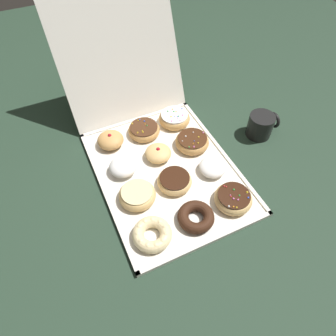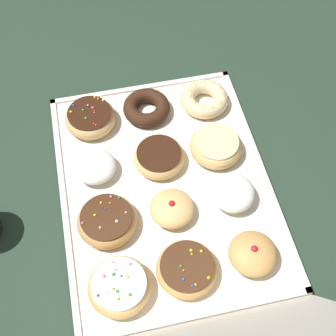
{
  "view_description": "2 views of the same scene",
  "coord_description": "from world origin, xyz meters",
  "px_view_note": "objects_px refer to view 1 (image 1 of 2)",
  "views": [
    {
      "loc": [
        -0.26,
        -0.56,
        0.79
      ],
      "look_at": [
        -0.0,
        -0.02,
        0.05
      ],
      "focal_mm": 32.05,
      "sensor_mm": 36.0,
      "label": 1
    },
    {
      "loc": [
        0.1,
        0.48,
        0.85
      ],
      "look_at": [
        -0.01,
        -0.01,
        0.05
      ],
      "focal_mm": 49.74,
      "sensor_mm": 36.0,
      "label": 2
    }
  ],
  "objects_px": {
    "jelly_filled_donut_7": "(159,153)",
    "sprinkle_donut_8": "(192,142)",
    "cruller_donut_0": "(152,234)",
    "chocolate_cake_ring_donut_1": "(195,217)",
    "powdered_filled_donut_6": "(123,167)",
    "jelly_filled_donut_9": "(111,140)",
    "sprinkle_donut_11": "(174,118)",
    "powdered_filled_donut_5": "(213,167)",
    "donut_box": "(167,172)",
    "glazed_ring_donut_3": "(137,195)",
    "coffee_mug": "(261,125)",
    "sprinkle_donut_10": "(143,130)",
    "sprinkle_donut_2": "(233,198)",
    "chocolate_frosted_donut_4": "(175,181)"
  },
  "relations": [
    {
      "from": "chocolate_frosted_donut_4",
      "to": "powdered_filled_donut_5",
      "type": "distance_m",
      "value": 0.14
    },
    {
      "from": "donut_box",
      "to": "glazed_ring_donut_3",
      "type": "relative_size",
      "value": 4.95
    },
    {
      "from": "donut_box",
      "to": "sprinkle_donut_10",
      "type": "height_order",
      "value": "sprinkle_donut_10"
    },
    {
      "from": "jelly_filled_donut_7",
      "to": "coffee_mug",
      "type": "relative_size",
      "value": 0.8
    },
    {
      "from": "cruller_donut_0",
      "to": "powdered_filled_donut_6",
      "type": "distance_m",
      "value": 0.26
    },
    {
      "from": "cruller_donut_0",
      "to": "sprinkle_donut_11",
      "type": "bearing_deg",
      "value": 56.67
    },
    {
      "from": "cruller_donut_0",
      "to": "chocolate_cake_ring_donut_1",
      "type": "relative_size",
      "value": 1.03
    },
    {
      "from": "powdered_filled_donut_5",
      "to": "jelly_filled_donut_7",
      "type": "xyz_separation_m",
      "value": [
        -0.13,
        0.13,
        0.0
      ]
    },
    {
      "from": "powdered_filled_donut_6",
      "to": "jelly_filled_donut_9",
      "type": "distance_m",
      "value": 0.13
    },
    {
      "from": "chocolate_cake_ring_donut_1",
      "to": "cruller_donut_0",
      "type": "bearing_deg",
      "value": 178.65
    },
    {
      "from": "jelly_filled_donut_9",
      "to": "sprinkle_donut_11",
      "type": "distance_m",
      "value": 0.25
    },
    {
      "from": "glazed_ring_donut_3",
      "to": "powdered_filled_donut_6",
      "type": "xyz_separation_m",
      "value": [
        -0.0,
        0.12,
        0.0
      ]
    },
    {
      "from": "cruller_donut_0",
      "to": "glazed_ring_donut_3",
      "type": "distance_m",
      "value": 0.14
    },
    {
      "from": "jelly_filled_donut_9",
      "to": "sprinkle_donut_8",
      "type": "bearing_deg",
      "value": -26.22
    },
    {
      "from": "chocolate_cake_ring_donut_1",
      "to": "sprinkle_donut_2",
      "type": "xyz_separation_m",
      "value": [
        0.13,
        0.01,
        0.0
      ]
    },
    {
      "from": "chocolate_cake_ring_donut_1",
      "to": "sprinkle_donut_8",
      "type": "relative_size",
      "value": 0.92
    },
    {
      "from": "jelly_filled_donut_7",
      "to": "sprinkle_donut_8",
      "type": "relative_size",
      "value": 0.75
    },
    {
      "from": "glazed_ring_donut_3",
      "to": "sprinkle_donut_11",
      "type": "relative_size",
      "value": 0.98
    },
    {
      "from": "glazed_ring_donut_3",
      "to": "jelly_filled_donut_7",
      "type": "distance_m",
      "value": 0.18
    },
    {
      "from": "sprinkle_donut_2",
      "to": "powdered_filled_donut_6",
      "type": "xyz_separation_m",
      "value": [
        -0.26,
        0.26,
        0.0
      ]
    },
    {
      "from": "chocolate_frosted_donut_4",
      "to": "jelly_filled_donut_9",
      "type": "xyz_separation_m",
      "value": [
        -0.13,
        0.25,
        0.0
      ]
    },
    {
      "from": "powdered_filled_donut_5",
      "to": "powdered_filled_donut_6",
      "type": "distance_m",
      "value": 0.29
    },
    {
      "from": "powdered_filled_donut_5",
      "to": "jelly_filled_donut_9",
      "type": "distance_m",
      "value": 0.37
    },
    {
      "from": "glazed_ring_donut_3",
      "to": "coffee_mug",
      "type": "height_order",
      "value": "coffee_mug"
    },
    {
      "from": "powdered_filled_donut_5",
      "to": "glazed_ring_donut_3",
      "type": "bearing_deg",
      "value": 179.28
    },
    {
      "from": "chocolate_cake_ring_donut_1",
      "to": "jelly_filled_donut_9",
      "type": "height_order",
      "value": "jelly_filled_donut_9"
    },
    {
      "from": "chocolate_frosted_donut_4",
      "to": "jelly_filled_donut_7",
      "type": "height_order",
      "value": "jelly_filled_donut_7"
    },
    {
      "from": "powdered_filled_donut_5",
      "to": "chocolate_frosted_donut_4",
      "type": "bearing_deg",
      "value": 178.4
    },
    {
      "from": "cruller_donut_0",
      "to": "powdered_filled_donut_5",
      "type": "distance_m",
      "value": 0.3
    },
    {
      "from": "chocolate_frosted_donut_4",
      "to": "powdered_filled_donut_5",
      "type": "xyz_separation_m",
      "value": [
        0.14,
        -0.0,
        0.0
      ]
    },
    {
      "from": "jelly_filled_donut_7",
      "to": "powdered_filled_donut_6",
      "type": "bearing_deg",
      "value": -177.04
    },
    {
      "from": "sprinkle_donut_10",
      "to": "powdered_filled_donut_6",
      "type": "bearing_deg",
      "value": -133.15
    },
    {
      "from": "cruller_donut_0",
      "to": "coffee_mug",
      "type": "bearing_deg",
      "value": 22.81
    },
    {
      "from": "jelly_filled_donut_9",
      "to": "sprinkle_donut_11",
      "type": "bearing_deg",
      "value": 1.97
    },
    {
      "from": "jelly_filled_donut_7",
      "to": "chocolate_frosted_donut_4",
      "type": "bearing_deg",
      "value": -91.17
    },
    {
      "from": "sprinkle_donut_2",
      "to": "jelly_filled_donut_7",
      "type": "relative_size",
      "value": 1.29
    },
    {
      "from": "jelly_filled_donut_9",
      "to": "sprinkle_donut_10",
      "type": "relative_size",
      "value": 0.8
    },
    {
      "from": "cruller_donut_0",
      "to": "chocolate_frosted_donut_4",
      "type": "distance_m",
      "value": 0.19
    },
    {
      "from": "glazed_ring_donut_3",
      "to": "sprinkle_donut_10",
      "type": "bearing_deg",
      "value": 64.11
    },
    {
      "from": "sprinkle_donut_11",
      "to": "coffee_mug",
      "type": "height_order",
      "value": "coffee_mug"
    },
    {
      "from": "powdered_filled_donut_5",
      "to": "cruller_donut_0",
      "type": "bearing_deg",
      "value": -153.79
    },
    {
      "from": "donut_box",
      "to": "coffee_mug",
      "type": "xyz_separation_m",
      "value": [
        0.39,
        0.02,
        0.04
      ]
    },
    {
      "from": "chocolate_cake_ring_donut_1",
      "to": "jelly_filled_donut_9",
      "type": "distance_m",
      "value": 0.41
    },
    {
      "from": "powdered_filled_donut_6",
      "to": "powdered_filled_donut_5",
      "type": "bearing_deg",
      "value": -25.13
    },
    {
      "from": "powdered_filled_donut_5",
      "to": "coffee_mug",
      "type": "relative_size",
      "value": 0.8
    },
    {
      "from": "sprinkle_donut_11",
      "to": "jelly_filled_donut_9",
      "type": "bearing_deg",
      "value": -178.03
    },
    {
      "from": "donut_box",
      "to": "glazed_ring_donut_3",
      "type": "distance_m",
      "value": 0.14
    },
    {
      "from": "chocolate_cake_ring_donut_1",
      "to": "sprinkle_donut_11",
      "type": "relative_size",
      "value": 0.93
    },
    {
      "from": "powdered_filled_donut_5",
      "to": "sprinkle_donut_8",
      "type": "relative_size",
      "value": 0.75
    },
    {
      "from": "donut_box",
      "to": "sprinkle_donut_10",
      "type": "distance_m",
      "value": 0.2
    }
  ]
}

